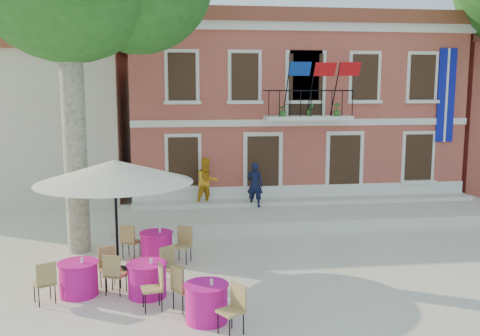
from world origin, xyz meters
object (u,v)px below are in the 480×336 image
(pedestrian_navy, at_px, (255,185))
(cafe_table_4, at_px, (156,245))
(pedestrian_orange, at_px, (207,182))
(cafe_table_0, at_px, (79,277))
(cafe_table_3, at_px, (147,278))
(cafe_table_1, at_px, (206,301))
(patio_umbrella, at_px, (115,172))

(pedestrian_navy, relative_size, cafe_table_4, 0.85)
(pedestrian_navy, xyz_separation_m, pedestrian_orange, (-1.72, 0.37, 0.07))
(pedestrian_navy, distance_m, pedestrian_orange, 1.76)
(pedestrian_navy, relative_size, cafe_table_0, 0.87)
(cafe_table_3, distance_m, cafe_table_4, 2.54)
(cafe_table_1, distance_m, cafe_table_4, 4.13)
(cafe_table_1, bearing_deg, pedestrian_orange, 85.82)
(pedestrian_navy, bearing_deg, cafe_table_1, 98.68)
(cafe_table_0, distance_m, cafe_table_1, 3.23)
(cafe_table_3, bearing_deg, cafe_table_0, 170.05)
(cafe_table_0, height_order, cafe_table_1, same)
(patio_umbrella, relative_size, cafe_table_1, 2.10)
(cafe_table_0, bearing_deg, pedestrian_orange, 65.30)
(cafe_table_1, bearing_deg, cafe_table_4, 104.93)
(pedestrian_orange, bearing_deg, cafe_table_1, -115.03)
(patio_umbrella, xyz_separation_m, cafe_table_4, (0.94, 0.85, -2.15))
(cafe_table_0, bearing_deg, cafe_table_4, 53.60)
(patio_umbrella, relative_size, cafe_table_3, 2.09)
(pedestrian_orange, bearing_deg, cafe_table_3, -124.65)
(patio_umbrella, distance_m, cafe_table_1, 4.30)
(pedestrian_navy, height_order, pedestrian_orange, pedestrian_orange)
(patio_umbrella, distance_m, pedestrian_orange, 6.70)
(cafe_table_3, relative_size, cafe_table_4, 0.96)
(patio_umbrella, distance_m, cafe_table_4, 2.50)
(pedestrian_navy, height_order, cafe_table_0, pedestrian_navy)
(pedestrian_navy, xyz_separation_m, cafe_table_4, (-3.45, -4.76, -0.70))
(cafe_table_1, bearing_deg, cafe_table_3, 129.95)
(pedestrian_orange, relative_size, cafe_table_1, 0.97)
(patio_umbrella, bearing_deg, pedestrian_navy, 51.96)
(pedestrian_orange, relative_size, cafe_table_0, 0.94)
(cafe_table_4, bearing_deg, patio_umbrella, -137.86)
(pedestrian_navy, distance_m, cafe_table_1, 9.10)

